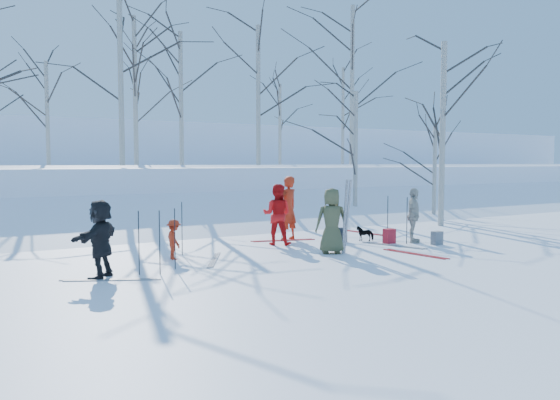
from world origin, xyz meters
TOP-DOWN VIEW (x-y plane):
  - ground at (0.00, 0.00)m, footprint 120.00×120.00m
  - snow_ramp at (0.00, 7.00)m, footprint 70.00×9.49m
  - snow_plateau at (0.00, 17.00)m, footprint 70.00×18.00m
  - far_hill at (0.00, 38.00)m, footprint 90.00×30.00m
  - skier_olive_center at (0.61, -0.08)m, footprint 0.97×0.83m
  - skier_red_north at (0.91, 2.60)m, footprint 0.80×0.64m
  - skier_redor_behind at (0.14, 1.91)m, footprint 1.06×1.04m
  - skier_red_seated at (-3.16, 1.13)m, footprint 0.37×0.63m
  - skier_cream_east at (3.76, 0.27)m, footprint 0.94×0.93m
  - skier_grey_west at (-5.14, -0.14)m, footprint 1.32×1.42m
  - dog at (2.79, 1.27)m, footprint 0.54×0.53m
  - upright_ski_left at (0.86, -0.30)m, footprint 0.10×0.17m
  - upright_ski_right at (0.95, -0.29)m, footprint 0.12×0.23m
  - ski_pair_a at (2.86, 0.08)m, footprint 1.35×2.02m
  - ski_pair_b at (2.37, -1.25)m, footprint 0.77×1.96m
  - ski_pair_c at (-2.38, 0.53)m, footprint 1.80×2.07m
  - ski_pair_d at (-5.04, -0.47)m, footprint 1.67×2.06m
  - ski_pair_e at (0.69, 2.51)m, footprint 1.13×2.00m
  - ski_pair_f at (3.88, 2.72)m, footprint 0.78×1.96m
  - ski_pole_a at (-3.55, -0.05)m, footprint 0.02×0.02m
  - ski_pole_b at (-4.40, -0.26)m, footprint 0.02×0.02m
  - ski_pole_c at (3.41, 0.16)m, footprint 0.02×0.02m
  - ski_pole_d at (0.60, 2.42)m, footprint 0.02×0.02m
  - ski_pole_e at (-4.01, -0.42)m, footprint 0.02×0.02m
  - ski_pole_f at (3.29, 0.84)m, footprint 0.02×0.02m
  - ski_pole_g at (-2.79, 1.60)m, footprint 0.02×0.02m
  - backpack_red at (3.07, 0.52)m, footprint 0.32×0.22m
  - backpack_grey at (4.06, -0.37)m, footprint 0.30×0.20m
  - backpack_dark at (2.02, 1.46)m, footprint 0.34×0.24m
  - birch_plateau_a at (-0.10, 15.33)m, footprint 4.68×4.68m
  - birch_plateau_b at (3.85, 10.03)m, footprint 4.87×4.87m
  - birch_plateau_c at (0.82, 11.49)m, footprint 4.64×4.64m
  - birch_plateau_d at (10.26, 11.67)m, footprint 6.38×6.38m
  - birch_plateau_e at (-4.34, 13.56)m, footprint 3.66×3.66m
  - birch_plateau_f at (6.91, 13.41)m, footprint 3.54×3.54m
  - birch_plateau_h at (-1.96, 10.69)m, footprint 5.71×5.71m
  - birch_plateau_i at (-0.46, 14.10)m, footprint 5.40×5.40m
  - birch_plateau_j at (12.60, 15.58)m, footprint 4.69×4.69m
  - birch_edge_b at (7.63, 2.87)m, footprint 5.27×5.27m
  - birch_edge_c at (9.24, 4.79)m, footprint 3.34×3.34m
  - birch_edge_e at (6.11, 6.01)m, footprint 4.20×4.20m

SIDE VIEW (x-z plane):
  - ground at x=0.00m, z-range 0.00..0.00m
  - ski_pair_a at x=2.86m, z-range 0.00..0.02m
  - ski_pair_b at x=2.37m, z-range 0.00..0.02m
  - ski_pair_c at x=-2.38m, z-range 0.00..0.02m
  - ski_pair_d at x=-5.04m, z-range 0.00..0.02m
  - ski_pair_e at x=0.69m, z-range 0.00..0.02m
  - ski_pair_f at x=3.88m, z-range 0.00..0.02m
  - snow_ramp at x=0.00m, z-range -1.91..2.21m
  - backpack_grey at x=4.06m, z-range 0.00..0.38m
  - backpack_dark at x=2.02m, z-range 0.00..0.40m
  - backpack_red at x=3.07m, z-range 0.00..0.42m
  - dog at x=2.79m, z-range 0.00..0.44m
  - skier_red_seated at x=-3.16m, z-range 0.00..0.97m
  - ski_pole_a at x=-3.55m, z-range 0.00..1.34m
  - ski_pole_b at x=-4.40m, z-range 0.00..1.34m
  - ski_pole_c at x=3.41m, z-range 0.00..1.34m
  - ski_pole_d at x=0.60m, z-range 0.00..1.34m
  - ski_pole_e at x=-4.01m, z-range 0.00..1.34m
  - ski_pole_f at x=3.29m, z-range 0.00..1.34m
  - ski_pole_g at x=-2.79m, z-range 0.00..1.34m
  - skier_cream_east at x=3.76m, z-range 0.00..1.59m
  - skier_grey_west at x=-5.14m, z-range 0.00..1.59m
  - skier_olive_center at x=0.61m, z-range 0.00..1.68m
  - skier_redor_behind at x=0.14m, z-range 0.00..1.72m
  - upright_ski_left at x=0.86m, z-range 0.00..1.90m
  - upright_ski_right at x=0.95m, z-range 0.00..1.90m
  - skier_red_north at x=0.91m, z-range 0.00..1.91m
  - snow_plateau at x=0.00m, z-range -0.10..2.10m
  - birch_edge_c at x=9.24m, z-range 0.00..3.92m
  - far_hill at x=0.00m, z-range -1.00..5.00m
  - birch_edge_e at x=6.11m, z-range 0.00..5.15m
  - birch_edge_b at x=7.63m, z-range 0.00..6.67m
  - birch_plateau_f at x=6.91m, z-range 2.20..6.40m
  - birch_plateau_e at x=-4.34m, z-range 2.20..6.56m
  - birch_plateau_c at x=0.82m, z-range 2.20..7.97m
  - birch_plateau_a at x=-0.10m, z-range 2.20..8.03m
  - birch_plateau_j at x=12.60m, z-range 2.20..8.04m
  - birch_plateau_b at x=3.85m, z-range 2.20..8.30m
  - birch_plateau_i at x=-0.46m, z-range 2.20..9.06m
  - birch_plateau_h at x=-1.96m, z-range 2.20..9.49m
  - birch_plateau_d at x=10.26m, z-range 2.20..10.45m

